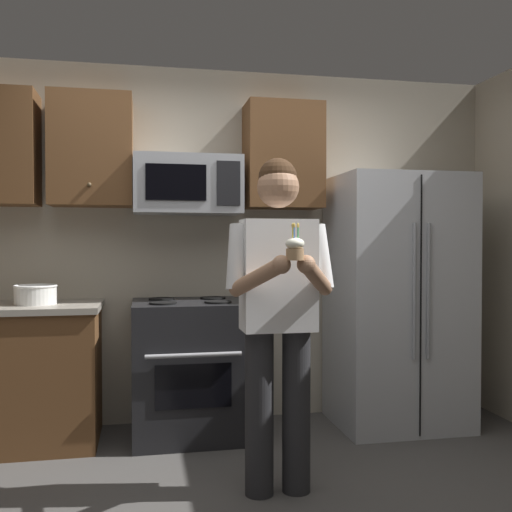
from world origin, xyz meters
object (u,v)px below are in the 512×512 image
(microwave, at_px, (187,185))
(bowl_large_white, at_px, (35,294))
(cupcake, at_px, (295,248))
(oven_range, at_px, (189,368))
(refrigerator, at_px, (397,301))
(person, at_px, (278,305))

(microwave, xyz_separation_m, bowl_large_white, (-0.99, -0.12, -0.73))
(bowl_large_white, xyz_separation_m, cupcake, (1.38, -1.34, 0.31))
(cupcake, bearing_deg, microwave, 104.78)
(microwave, height_order, bowl_large_white, microwave)
(microwave, distance_m, cupcake, 1.57)
(oven_range, relative_size, refrigerator, 0.52)
(refrigerator, bearing_deg, cupcake, -130.62)
(bowl_large_white, height_order, cupcake, cupcake)
(microwave, height_order, refrigerator, microwave)
(bowl_large_white, bearing_deg, oven_range, -0.13)
(bowl_large_white, relative_size, person, 0.16)
(refrigerator, relative_size, cupcake, 10.35)
(microwave, relative_size, person, 0.42)
(oven_range, height_order, person, person)
(oven_range, distance_m, bowl_large_white, 1.12)
(person, relative_size, cupcake, 10.13)
(microwave, distance_m, bowl_large_white, 1.24)
(bowl_large_white, bearing_deg, microwave, 6.73)
(oven_range, distance_m, microwave, 1.26)
(oven_range, relative_size, bowl_large_white, 3.41)
(oven_range, bearing_deg, bowl_large_white, 179.87)
(refrigerator, xyz_separation_m, cupcake, (-1.12, -1.30, 0.39))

